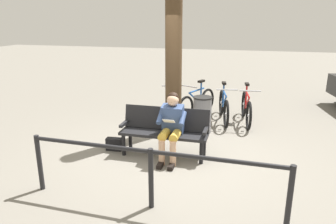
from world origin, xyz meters
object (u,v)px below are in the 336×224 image
tree_trunk (174,36)px  litter_bin (202,115)px  person_reading (172,123)px  bicycle_black (197,104)px  handbag (114,144)px  bench (165,128)px  bicycle_blue (246,108)px  bicycle_orange (224,107)px  bicycle_red (174,103)px

tree_trunk → litter_bin: tree_trunk is taller
person_reading → bicycle_black: bearing=-91.0°
handbag → tree_trunk: (-0.81, -1.44, 1.96)m
bench → bicycle_blue: bearing=-122.4°
bicycle_orange → bicycle_black: size_ratio=1.05×
bicycle_red → litter_bin: bearing=34.9°
handbag → bicycle_black: bicycle_black is taller
bicycle_orange → bicycle_red: 1.27m
bench → person_reading: size_ratio=1.34×
person_reading → bicycle_blue: (-1.24, -2.42, -0.31)m
handbag → litter_bin: 2.06m
handbag → bicycle_blue: (-2.39, -2.35, 0.24)m
tree_trunk → bicycle_blue: size_ratio=2.48×
bench → handbag: bench is taller
bicycle_orange → bicycle_blue: bearing=79.8°
bicycle_blue → bicycle_orange: size_ratio=1.01×
bicycle_black → bicycle_orange: bearing=102.9°
bicycle_red → bench: bearing=2.9°
tree_trunk → bicycle_red: size_ratio=2.48×
bicycle_black → bicycle_red: bearing=-63.5°
bicycle_red → bicycle_blue: bearing=81.4°
bench → bicycle_blue: (-1.40, -2.26, -0.15)m
litter_bin → bicycle_red: (0.89, -0.99, -0.05)m
bicycle_black → tree_trunk: bearing=2.2°
tree_trunk → bench: bearing=97.5°
bench → litter_bin: (-0.48, -1.32, -0.10)m
bicycle_black → bicycle_red: (0.59, 0.05, 0.00)m
bicycle_black → bicycle_red: 0.59m
bicycle_black → handbag: bearing=-3.6°
litter_bin → handbag: bearing=43.8°
bicycle_blue → bicycle_black: (1.22, -0.10, 0.00)m
bicycle_red → bicycle_orange: bearing=80.0°
tree_trunk → litter_bin: (-0.66, 0.03, -1.67)m
handbag → bicycle_orange: (-1.85, -2.33, 0.24)m
bicycle_blue → bicycle_black: bearing=-102.4°
bench → handbag: (0.99, 0.09, -0.39)m
bench → bicycle_red: size_ratio=0.96×
person_reading → bicycle_red: bearing=-77.6°
person_reading → bicycle_orange: person_reading is taller
handbag → bicycle_blue: bearing=-135.5°
litter_bin → bench: bearing=69.9°
bicycle_red → person_reading: bearing=6.0°
litter_bin → bicycle_black: 1.08m
bicycle_black → bicycle_red: same height
handbag → tree_trunk: tree_trunk is taller
bicycle_blue → bicycle_red: same height
person_reading → tree_trunk: (0.34, -1.51, 1.41)m
bench → person_reading: 0.28m
bench → bicycle_red: (0.40, -2.31, -0.15)m
person_reading → bicycle_red: (0.57, -2.47, -0.31)m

